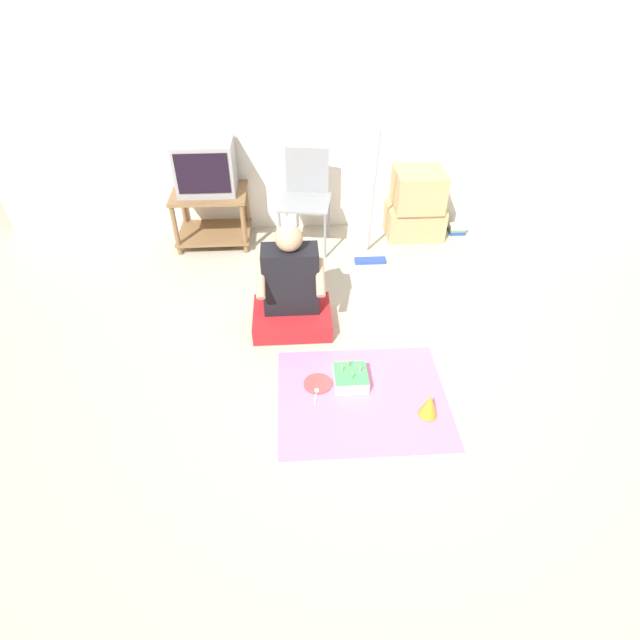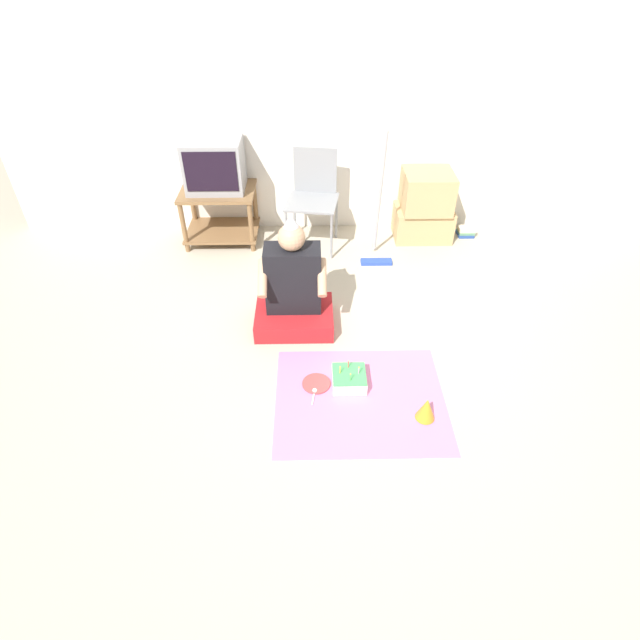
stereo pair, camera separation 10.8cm
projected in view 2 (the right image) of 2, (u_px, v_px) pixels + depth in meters
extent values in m
plane|color=#BCB29E|center=(365.00, 385.00, 3.32)|extent=(16.00, 16.00, 0.00)
cube|color=white|center=(350.00, 91.00, 4.31)|extent=(6.40, 0.06, 2.55)
cube|color=olive|center=(218.00, 191.00, 4.56)|extent=(0.68, 0.51, 0.03)
cube|color=olive|center=(223.00, 231.00, 4.81)|extent=(0.68, 0.51, 0.02)
cylinder|color=olive|center=(184.00, 227.00, 4.53)|extent=(0.04, 0.04, 0.51)
cylinder|color=olive|center=(251.00, 226.00, 4.53)|extent=(0.04, 0.04, 0.51)
cylinder|color=olive|center=(193.00, 205.00, 4.88)|extent=(0.04, 0.04, 0.51)
cylinder|color=olive|center=(255.00, 204.00, 4.89)|extent=(0.04, 0.04, 0.51)
cube|color=#99999E|center=(214.00, 165.00, 4.43)|extent=(0.51, 0.39, 0.45)
cube|color=black|center=(211.00, 172.00, 4.26)|extent=(0.45, 0.01, 0.35)
cube|color=gray|center=(312.00, 202.00, 4.48)|extent=(0.51, 0.50, 0.02)
cube|color=gray|center=(315.00, 171.00, 4.51)|extent=(0.39, 0.08, 0.42)
cylinder|color=gray|center=(287.00, 233.00, 4.49)|extent=(0.02, 0.02, 0.45)
cylinder|color=gray|center=(331.00, 237.00, 4.44)|extent=(0.02, 0.02, 0.45)
cylinder|color=gray|center=(295.00, 214.00, 4.79)|extent=(0.02, 0.02, 0.45)
cylinder|color=gray|center=(336.00, 216.00, 4.75)|extent=(0.02, 0.02, 0.45)
cube|color=tan|center=(423.00, 223.00, 4.81)|extent=(0.54, 0.37, 0.30)
cube|color=tan|center=(427.00, 191.00, 4.60)|extent=(0.45, 0.43, 0.35)
cube|color=#2D4CB2|center=(376.00, 262.00, 4.51)|extent=(0.28, 0.09, 0.03)
cylinder|color=#B7B7BC|center=(380.00, 195.00, 4.22)|extent=(0.03, 0.24, 1.16)
cube|color=#284793|center=(465.00, 234.00, 4.92)|extent=(0.15, 0.15, 0.03)
cube|color=#60936B|center=(466.00, 232.00, 4.90)|extent=(0.15, 0.12, 0.03)
cube|color=beige|center=(467.00, 229.00, 4.88)|extent=(0.17, 0.12, 0.03)
cube|color=red|center=(294.00, 317.00, 3.79)|extent=(0.58, 0.46, 0.14)
cube|color=black|center=(293.00, 279.00, 3.62)|extent=(0.40, 0.22, 0.50)
sphere|color=tan|center=(291.00, 237.00, 3.41)|extent=(0.19, 0.19, 0.19)
cone|color=silver|center=(291.00, 221.00, 3.33)|extent=(0.11, 0.11, 0.09)
cylinder|color=tan|center=(263.00, 278.00, 3.48)|extent=(0.06, 0.26, 0.21)
cylinder|color=tan|center=(322.00, 278.00, 3.48)|extent=(0.06, 0.26, 0.21)
cube|color=pink|center=(360.00, 399.00, 3.22)|extent=(1.09, 0.93, 0.01)
cube|color=white|center=(349.00, 379.00, 3.30)|extent=(0.22, 0.22, 0.09)
cube|color=#4CB266|center=(349.00, 374.00, 3.27)|extent=(0.22, 0.22, 0.01)
cylinder|color=#E58CCC|center=(359.00, 371.00, 3.25)|extent=(0.01, 0.01, 0.06)
sphere|color=#FFCC4C|center=(359.00, 367.00, 3.23)|extent=(0.01, 0.01, 0.01)
cylinder|color=#EA4C4C|center=(348.00, 365.00, 3.30)|extent=(0.01, 0.01, 0.06)
sphere|color=#FFCC4C|center=(349.00, 361.00, 3.28)|extent=(0.01, 0.01, 0.01)
cylinder|color=yellow|center=(340.00, 371.00, 3.26)|extent=(0.01, 0.01, 0.06)
sphere|color=#FFCC4C|center=(340.00, 367.00, 3.24)|extent=(0.01, 0.01, 0.01)
cylinder|color=#66C666|center=(350.00, 378.00, 3.21)|extent=(0.01, 0.01, 0.06)
sphere|color=#FFCC4C|center=(351.00, 374.00, 3.18)|extent=(0.01, 0.01, 0.01)
cone|color=gold|center=(426.00, 409.00, 3.05)|extent=(0.12, 0.12, 0.16)
cylinder|color=#D84C4C|center=(316.00, 383.00, 3.32)|extent=(0.19, 0.19, 0.01)
ellipsoid|color=white|center=(315.00, 391.00, 3.27)|extent=(0.04, 0.05, 0.01)
cube|color=white|center=(313.00, 399.00, 3.22)|extent=(0.03, 0.10, 0.01)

